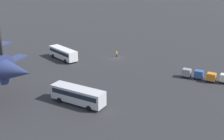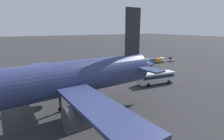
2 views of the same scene
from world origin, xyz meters
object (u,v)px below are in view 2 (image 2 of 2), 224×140
(cargo_cart_blue, at_px, (152,61))
(cargo_cart_grey, at_px, (147,61))
(baggage_tug, at_px, (171,59))
(worker_person, at_px, (94,63))
(shuttle_bus_near, at_px, (68,68))
(cargo_cart_white, at_px, (162,59))
(shuttle_bus_far, at_px, (156,77))
(airplane, at_px, (57,81))
(cargo_cart_orange, at_px, (158,60))

(cargo_cart_blue, xyz_separation_m, cargo_cart_grey, (2.80, 0.03, 0.00))
(baggage_tug, xyz_separation_m, worker_person, (34.39, -9.51, -0.07))
(shuttle_bus_near, height_order, cargo_cart_white, shuttle_bus_near)
(shuttle_bus_far, relative_size, cargo_cart_grey, 5.13)
(baggage_tug, relative_size, cargo_cart_grey, 1.13)
(baggage_tug, distance_m, cargo_cart_grey, 12.98)
(baggage_tug, xyz_separation_m, cargo_cart_grey, (12.93, -1.12, 0.25))
(worker_person, bearing_deg, shuttle_bus_far, 99.47)
(airplane, distance_m, cargo_cart_white, 60.61)
(shuttle_bus_far, xyz_separation_m, worker_person, (5.12, -30.68, -1.06))
(airplane, relative_size, cargo_cart_white, 20.50)
(airplane, xyz_separation_m, cargo_cart_grey, (-44.23, -29.62, -5.90))
(cargo_cart_white, xyz_separation_m, cargo_cart_grey, (8.40, -0.16, 0.00))
(airplane, height_order, baggage_tug, airplane)
(baggage_tug, height_order, cargo_cart_blue, baggage_tug)
(airplane, relative_size, worker_person, 25.62)
(shuttle_bus_near, bearing_deg, shuttle_bus_far, 153.58)
(worker_person, xyz_separation_m, cargo_cart_blue, (-24.26, 8.36, 0.32))
(cargo_cart_white, bearing_deg, worker_person, -15.97)
(worker_person, bearing_deg, baggage_tug, 164.55)
(cargo_cart_white, relative_size, cargo_cart_blue, 1.00)
(baggage_tug, distance_m, cargo_cart_orange, 7.35)
(cargo_cart_orange, bearing_deg, cargo_cart_white, -170.23)
(cargo_cart_white, bearing_deg, shuttle_bus_far, 41.81)
(cargo_cart_grey, bearing_deg, cargo_cart_white, 178.92)
(airplane, distance_m, cargo_cart_orange, 57.95)
(baggage_tug, xyz_separation_m, cargo_cart_white, (4.53, -0.96, 0.25))
(cargo_cart_white, xyz_separation_m, cargo_cart_blue, (5.60, -0.18, 0.00))
(shuttle_bus_near, xyz_separation_m, cargo_cart_grey, (-34.31, 0.12, -0.70))
(shuttle_bus_near, bearing_deg, cargo_cart_grey, -155.35)
(shuttle_bus_near, bearing_deg, baggage_tug, -156.65)
(cargo_cart_orange, bearing_deg, worker_person, -18.45)
(airplane, xyz_separation_m, cargo_cart_white, (-52.64, -29.46, -5.90))
(airplane, height_order, worker_person, airplane)
(shuttle_bus_near, relative_size, baggage_tug, 4.39)
(baggage_tug, bearing_deg, worker_person, -17.94)
(shuttle_bus_far, distance_m, cargo_cart_orange, 30.84)
(cargo_cart_grey, bearing_deg, airplane, 33.81)
(cargo_cart_white, height_order, cargo_cart_grey, same)
(airplane, relative_size, cargo_cart_grey, 20.50)
(worker_person, bearing_deg, shuttle_bus_near, 32.75)
(shuttle_bus_near, relative_size, shuttle_bus_far, 0.97)
(shuttle_bus_near, xyz_separation_m, shuttle_bus_far, (-17.97, 22.41, 0.04))
(baggage_tug, bearing_deg, shuttle_bus_far, 33.39)
(worker_person, bearing_deg, cargo_cart_grey, 158.65)
(baggage_tug, relative_size, cargo_cart_blue, 1.13)
(shuttle_bus_near, relative_size, worker_person, 6.20)
(airplane, distance_m, cargo_cart_blue, 55.91)
(cargo_cart_white, bearing_deg, airplane, 29.24)
(shuttle_bus_near, height_order, baggage_tug, shuttle_bus_near)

